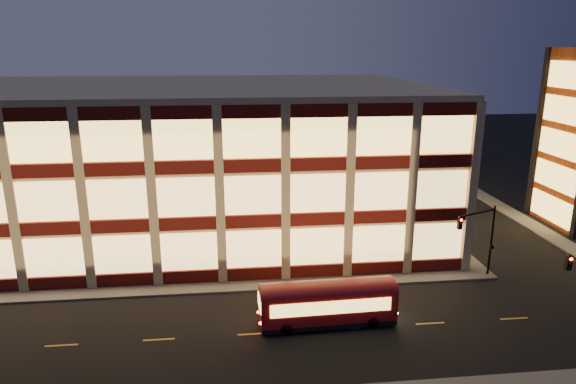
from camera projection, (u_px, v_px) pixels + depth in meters
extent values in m
plane|color=black|center=(196.00, 295.00, 38.72)|extent=(200.00, 200.00, 0.00)
cube|color=#514F4C|center=(157.00, 290.00, 39.34)|extent=(54.00, 2.00, 0.15)
cube|color=#514F4C|center=(413.00, 213.00, 57.40)|extent=(2.00, 30.00, 0.15)
cube|color=#514F4C|center=(506.00, 210.00, 58.56)|extent=(2.00, 30.00, 0.15)
cube|color=tan|center=(174.00, 158.00, 52.75)|extent=(50.00, 30.00, 14.00)
cube|color=tan|center=(169.00, 86.00, 50.77)|extent=(50.40, 30.40, 0.50)
cube|color=#470C0A|center=(158.00, 278.00, 40.02)|extent=(50.10, 0.25, 1.00)
cube|color=#E8AC61|center=(157.00, 253.00, 39.47)|extent=(49.00, 0.20, 3.00)
cube|color=#470C0A|center=(406.00, 209.00, 57.14)|extent=(0.25, 30.10, 1.00)
cube|color=#E8AC61|center=(407.00, 191.00, 56.57)|extent=(0.20, 29.00, 3.00)
cube|color=#470C0A|center=(154.00, 225.00, 38.82)|extent=(50.10, 0.25, 1.00)
cube|color=#E8AC61|center=(152.00, 198.00, 38.27)|extent=(49.00, 0.20, 3.00)
cube|color=#470C0A|center=(409.00, 170.00, 55.94)|extent=(0.25, 30.10, 1.00)
cube|color=#E8AC61|center=(410.00, 151.00, 55.37)|extent=(0.20, 29.00, 3.00)
cube|color=#470C0A|center=(150.00, 168.00, 37.62)|extent=(50.10, 0.25, 1.00)
cube|color=#E8AC61|center=(148.00, 140.00, 37.07)|extent=(49.00, 0.20, 3.00)
cube|color=#470C0A|center=(411.00, 130.00, 54.74)|extent=(0.25, 30.10, 1.00)
cube|color=#E8AC61|center=(412.00, 110.00, 54.17)|extent=(0.20, 29.00, 3.00)
cube|color=black|center=(538.00, 134.00, 55.38)|extent=(0.60, 0.60, 18.00)
cube|color=#FFC859|center=(551.00, 208.00, 53.51)|extent=(0.16, 6.60, 2.60)
cube|color=#FFC859|center=(555.00, 177.00, 52.59)|extent=(0.16, 6.60, 2.60)
cube|color=#FFC859|center=(560.00, 144.00, 51.66)|extent=(0.16, 6.60, 2.60)
cube|color=#FFC859|center=(565.00, 110.00, 50.73)|extent=(0.16, 6.60, 2.60)
cube|color=#FFC859|center=(570.00, 75.00, 49.80)|extent=(0.16, 6.60, 2.60)
cylinder|color=black|center=(491.00, 241.00, 41.16)|extent=(0.18, 0.18, 6.00)
cylinder|color=black|center=(478.00, 213.00, 39.52)|extent=(3.56, 1.63, 0.14)
cube|color=black|center=(460.00, 223.00, 38.75)|extent=(0.32, 0.32, 0.95)
sphere|color=#FF0C05|center=(461.00, 220.00, 38.50)|extent=(0.20, 0.20, 0.20)
cube|color=black|center=(492.00, 247.00, 41.08)|extent=(0.25, 0.18, 0.28)
cube|color=black|center=(569.00, 263.00, 31.67)|extent=(0.32, 0.32, 0.95)
sphere|color=#FF0C05|center=(571.00, 259.00, 31.41)|extent=(0.20, 0.20, 0.20)
cube|color=#8F070A|center=(327.00, 303.00, 34.27)|extent=(9.13, 2.56, 2.09)
cube|color=black|center=(327.00, 319.00, 34.60)|extent=(9.13, 2.56, 0.32)
cylinder|color=black|center=(287.00, 329.00, 33.23)|extent=(0.82, 0.30, 0.82)
cylinder|color=black|center=(283.00, 314.00, 35.13)|extent=(0.82, 0.30, 0.82)
cylinder|color=black|center=(373.00, 323.00, 34.02)|extent=(0.82, 0.30, 0.82)
cylinder|color=black|center=(365.00, 308.00, 35.92)|extent=(0.82, 0.30, 0.82)
cube|color=#FFC859|center=(331.00, 308.00, 33.08)|extent=(7.98, 0.31, 0.91)
cube|color=#FFC859|center=(324.00, 291.00, 35.30)|extent=(7.98, 0.31, 0.91)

